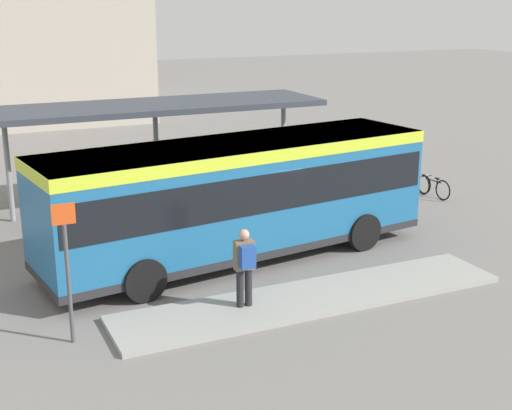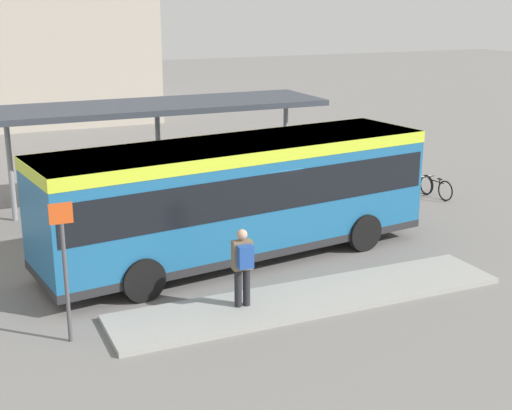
{
  "view_description": "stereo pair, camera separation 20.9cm",
  "coord_description": "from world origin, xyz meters",
  "px_view_note": "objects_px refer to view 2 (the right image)",
  "views": [
    {
      "loc": [
        -6.75,
        -15.84,
        6.42
      ],
      "look_at": [
        0.5,
        0.0,
        1.36
      ],
      "focal_mm": 50.0,
      "sensor_mm": 36.0,
      "label": 1
    },
    {
      "loc": [
        -6.56,
        -15.92,
        6.42
      ],
      "look_at": [
        0.5,
        0.0,
        1.36
      ],
      "focal_mm": 50.0,
      "sensor_mm": 36.0,
      "label": 2
    }
  ],
  "objects_px": {
    "pedestrian_waiting": "(243,263)",
    "bicycle_blue": "(396,170)",
    "platform_sign": "(65,266)",
    "bicycle_white": "(418,182)",
    "bicycle_yellow": "(400,176)",
    "bicycle_black": "(436,187)",
    "city_bus": "(238,191)"
  },
  "relations": [
    {
      "from": "city_bus",
      "to": "platform_sign",
      "type": "height_order",
      "value": "city_bus"
    },
    {
      "from": "pedestrian_waiting",
      "to": "bicycle_blue",
      "type": "height_order",
      "value": "pedestrian_waiting"
    },
    {
      "from": "bicycle_black",
      "to": "bicycle_blue",
      "type": "relative_size",
      "value": 0.95
    },
    {
      "from": "pedestrian_waiting",
      "to": "platform_sign",
      "type": "height_order",
      "value": "platform_sign"
    },
    {
      "from": "bicycle_blue",
      "to": "platform_sign",
      "type": "relative_size",
      "value": 0.6
    },
    {
      "from": "pedestrian_waiting",
      "to": "bicycle_yellow",
      "type": "height_order",
      "value": "pedestrian_waiting"
    },
    {
      "from": "platform_sign",
      "to": "bicycle_yellow",
      "type": "bearing_deg",
      "value": 29.91
    },
    {
      "from": "bicycle_yellow",
      "to": "platform_sign",
      "type": "relative_size",
      "value": 0.63
    },
    {
      "from": "bicycle_black",
      "to": "bicycle_yellow",
      "type": "height_order",
      "value": "bicycle_yellow"
    },
    {
      "from": "bicycle_yellow",
      "to": "platform_sign",
      "type": "bearing_deg",
      "value": 118.88
    },
    {
      "from": "bicycle_black",
      "to": "platform_sign",
      "type": "height_order",
      "value": "platform_sign"
    },
    {
      "from": "bicycle_white",
      "to": "platform_sign",
      "type": "distance_m",
      "value": 14.56
    },
    {
      "from": "bicycle_yellow",
      "to": "platform_sign",
      "type": "distance_m",
      "value": 14.83
    },
    {
      "from": "bicycle_blue",
      "to": "platform_sign",
      "type": "height_order",
      "value": "platform_sign"
    },
    {
      "from": "bicycle_black",
      "to": "city_bus",
      "type": "bearing_deg",
      "value": 103.35
    },
    {
      "from": "city_bus",
      "to": "bicycle_yellow",
      "type": "xyz_separation_m",
      "value": [
        8.05,
        4.42,
        -1.39
      ]
    },
    {
      "from": "bicycle_black",
      "to": "bicycle_blue",
      "type": "height_order",
      "value": "bicycle_blue"
    },
    {
      "from": "bicycle_blue",
      "to": "platform_sign",
      "type": "bearing_deg",
      "value": 118.15
    },
    {
      "from": "city_bus",
      "to": "pedestrian_waiting",
      "type": "height_order",
      "value": "city_bus"
    },
    {
      "from": "bicycle_blue",
      "to": "city_bus",
      "type": "bearing_deg",
      "value": 118.2
    },
    {
      "from": "bicycle_blue",
      "to": "platform_sign",
      "type": "distance_m",
      "value": 15.66
    },
    {
      "from": "bicycle_yellow",
      "to": "city_bus",
      "type": "bearing_deg",
      "value": 117.75
    },
    {
      "from": "bicycle_white",
      "to": "platform_sign",
      "type": "xyz_separation_m",
      "value": [
        -12.97,
        -6.51,
        1.22
      ]
    },
    {
      "from": "bicycle_yellow",
      "to": "bicycle_blue",
      "type": "xyz_separation_m",
      "value": [
        0.44,
        0.87,
        -0.02
      ]
    },
    {
      "from": "bicycle_white",
      "to": "bicycle_blue",
      "type": "distance_m",
      "value": 1.76
    },
    {
      "from": "bicycle_black",
      "to": "bicycle_white",
      "type": "relative_size",
      "value": 1.02
    },
    {
      "from": "pedestrian_waiting",
      "to": "bicycle_white",
      "type": "xyz_separation_m",
      "value": [
        9.37,
        6.62,
        -0.76
      ]
    },
    {
      "from": "city_bus",
      "to": "bicycle_blue",
      "type": "xyz_separation_m",
      "value": [
        8.49,
        5.29,
        -1.41
      ]
    },
    {
      "from": "bicycle_black",
      "to": "bicycle_white",
      "type": "distance_m",
      "value": 0.87
    },
    {
      "from": "platform_sign",
      "to": "pedestrian_waiting",
      "type": "bearing_deg",
      "value": -1.88
    },
    {
      "from": "bicycle_white",
      "to": "bicycle_black",
      "type": "bearing_deg",
      "value": 5.86
    },
    {
      "from": "pedestrian_waiting",
      "to": "bicycle_black",
      "type": "relative_size",
      "value": 1.07
    }
  ]
}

